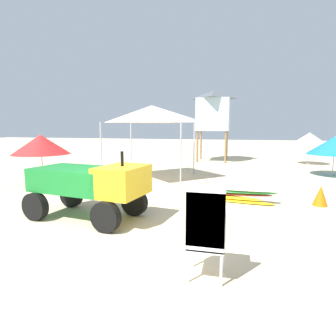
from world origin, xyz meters
name	(u,v)px	position (x,y,z in m)	size (l,w,h in m)	color
ground	(113,248)	(0.00, 0.00, 0.00)	(80.00, 80.00, 0.00)	beige
utility_cart	(91,183)	(-1.11, 1.30, 0.78)	(2.70, 1.63, 1.50)	#197A2D
stacked_plastic_chairs	(206,225)	(1.58, -0.59, 0.74)	(0.48, 0.48, 1.29)	silver
surfboard_pile	(230,194)	(1.78, 3.48, 0.20)	(2.48, 0.68, 0.40)	yellow
popup_canopy	(152,114)	(-1.22, 6.16, 2.45)	(2.85, 2.85, 2.77)	#B2B2B7
lifeguard_tower	(213,111)	(0.53, 12.37, 2.89)	(1.98, 1.98, 4.01)	olive
beach_umbrella_left	(41,144)	(-4.65, 4.29, 1.38)	(1.93, 1.93, 1.72)	beige
beach_umbrella_mid	(310,138)	(5.60, 12.09, 1.39)	(1.64, 1.64, 1.68)	beige
beach_umbrella_far	(335,145)	(5.72, 8.46, 1.25)	(2.09, 2.09, 1.61)	beige
traffic_cone_near	(321,196)	(4.02, 3.61, 0.26)	(0.36, 0.36, 0.52)	orange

